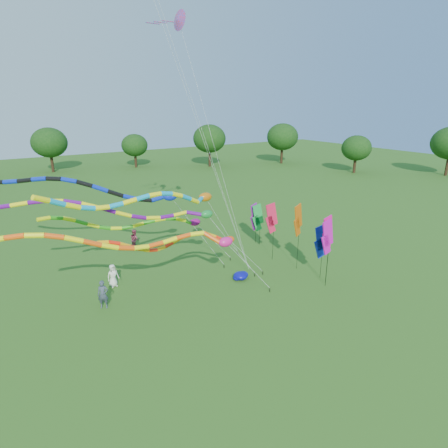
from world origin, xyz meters
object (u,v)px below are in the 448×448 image
person_b (103,294)px  person_a (113,276)px  blue_nylon_heap (239,276)px  person_c (135,239)px  tube_kite_red (186,241)px  tube_kite_orange (150,241)px

person_b → person_a: bearing=90.0°
person_a → person_b: size_ratio=0.89×
blue_nylon_heap → person_c: bearing=114.6°
tube_kite_red → person_b: (-5.03, 1.53, -2.96)m
person_b → person_c: 9.68m
blue_nylon_heap → person_c: 10.48m
blue_nylon_heap → person_b: 9.40m
tube_kite_red → person_a: size_ratio=7.09×
tube_kite_orange → person_c: 11.88m
blue_nylon_heap → person_b: (-9.29, 1.20, 0.69)m
tube_kite_red → tube_kite_orange: (-2.73, -1.06, 0.91)m
person_a → person_c: person_c is taller
person_b → person_c: (4.94, 8.32, -0.01)m
blue_nylon_heap → tube_kite_red: bearing=-175.5°
tube_kite_red → person_c: (-0.09, 9.85, -2.97)m
tube_kite_orange → blue_nylon_heap: size_ratio=9.98×
blue_nylon_heap → person_a: 8.80m
tube_kite_orange → blue_nylon_heap: (6.99, 1.39, -4.56)m
tube_kite_red → person_a: 6.27m
tube_kite_red → blue_nylon_heap: tube_kite_red is taller
tube_kite_orange → blue_nylon_heap: bearing=21.1°
tube_kite_red → person_a: (-3.70, 4.04, -3.06)m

